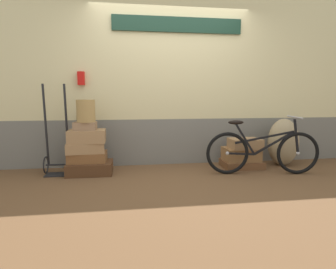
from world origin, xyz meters
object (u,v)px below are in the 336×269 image
at_px(suitcase_2, 86,148).
at_px(burlap_sack, 283,142).
at_px(suitcase_7, 245,144).
at_px(suitcase_4, 85,126).
at_px(wicker_basket, 86,111).
at_px(suitcase_6, 241,154).
at_px(suitcase_1, 88,157).
at_px(suitcase_3, 87,136).
at_px(suitcase_0, 90,168).
at_px(bicycle, 262,151).
at_px(luggage_trolley, 57,151).
at_px(suitcase_5, 241,164).

bearing_deg(suitcase_2, burlap_sack, -4.36).
distance_m(suitcase_2, suitcase_7, 2.40).
xyz_separation_m(suitcase_4, wicker_basket, (0.02, -0.01, 0.22)).
bearing_deg(suitcase_6, suitcase_1, 179.62).
relative_size(suitcase_2, wicker_basket, 1.66).
bearing_deg(suitcase_3, suitcase_7, -1.83).
relative_size(suitcase_4, suitcase_6, 0.59).
relative_size(suitcase_1, suitcase_3, 1.03).
relative_size(suitcase_0, bicycle, 0.39).
relative_size(suitcase_0, luggage_trolley, 0.49).
xyz_separation_m(suitcase_1, suitcase_6, (2.34, 0.01, -0.03)).
xyz_separation_m(suitcase_0, suitcase_1, (-0.03, 0.05, 0.15)).
relative_size(suitcase_4, luggage_trolley, 0.24).
xyz_separation_m(suitcase_3, wicker_basket, (-0.00, -0.01, 0.36)).
xyz_separation_m(suitcase_1, suitcase_3, (0.00, -0.01, 0.30)).
height_order(suitcase_6, luggage_trolley, luggage_trolley).
relative_size(luggage_trolley, bicycle, 0.80).
bearing_deg(luggage_trolley, bicycle, -8.88).
bearing_deg(suitcase_5, suitcase_4, -178.84).
distance_m(suitcase_2, suitcase_6, 2.37).
height_order(suitcase_2, suitcase_4, suitcase_4).
relative_size(suitcase_5, luggage_trolley, 0.47).
height_order(suitcase_1, burlap_sack, burlap_sack).
xyz_separation_m(suitcase_4, burlap_sack, (3.09, 0.05, -0.31)).
bearing_deg(suitcase_1, suitcase_4, -144.29).
xyz_separation_m(suitcase_1, suitcase_4, (-0.02, -0.01, 0.45)).
bearing_deg(luggage_trolley, suitcase_0, -10.74).
bearing_deg(burlap_sack, suitcase_7, -173.02).
xyz_separation_m(wicker_basket, luggage_trolley, (-0.43, 0.06, -0.58)).
distance_m(suitcase_1, luggage_trolley, 0.44).
distance_m(suitcase_5, burlap_sack, 0.79).
bearing_deg(suitcase_2, suitcase_7, -6.06).
bearing_deg(suitcase_7, suitcase_1, 178.34).
bearing_deg(wicker_basket, suitcase_6, 0.72).
bearing_deg(suitcase_2, suitcase_4, 41.70).
xyz_separation_m(suitcase_3, suitcase_7, (2.38, -0.04, -0.16)).
bearing_deg(suitcase_3, suitcase_1, 108.96).
bearing_deg(suitcase_3, suitcase_6, -0.50).
relative_size(suitcase_6, wicker_basket, 1.67).
bearing_deg(suitcase_6, suitcase_4, 179.90).
height_order(suitcase_4, suitcase_5, suitcase_4).
relative_size(suitcase_4, wicker_basket, 0.98).
distance_m(suitcase_1, burlap_sack, 3.07).
xyz_separation_m(suitcase_0, suitcase_5, (2.32, 0.05, -0.03)).
distance_m(suitcase_3, luggage_trolley, 0.49).
bearing_deg(suitcase_0, bicycle, -7.84).
distance_m(suitcase_0, suitcase_2, 0.30).
distance_m(suitcase_6, suitcase_7, 0.19).
xyz_separation_m(suitcase_3, burlap_sack, (3.07, 0.05, -0.17)).
xyz_separation_m(suitcase_2, suitcase_4, (0.01, 0.01, 0.31)).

